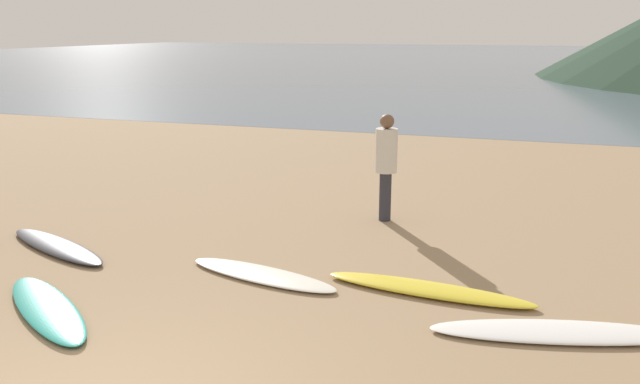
% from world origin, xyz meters
% --- Properties ---
extents(ground_plane, '(120.00, 120.00, 0.20)m').
position_xyz_m(ground_plane, '(0.00, 10.00, -0.10)').
color(ground_plane, '#997C5B').
rests_on(ground_plane, ground).
extents(ocean_water, '(140.00, 100.00, 0.01)m').
position_xyz_m(ocean_water, '(0.00, 65.34, 0.00)').
color(ocean_water, slate).
rests_on(ocean_water, ground).
extents(surfboard_2, '(2.37, 1.37, 0.09)m').
position_xyz_m(surfboard_2, '(-3.18, 3.66, 0.05)').
color(surfboard_2, '#333338').
rests_on(surfboard_2, ground).
extents(surfboard_3, '(2.16, 1.73, 0.09)m').
position_xyz_m(surfboard_3, '(-1.82, 1.88, 0.04)').
color(surfboard_3, teal).
rests_on(surfboard_3, ground).
extents(surfboard_4, '(2.26, 0.98, 0.07)m').
position_xyz_m(surfboard_4, '(0.07, 3.61, 0.04)').
color(surfboard_4, silver).
rests_on(surfboard_4, ground).
extents(surfboard_5, '(2.59, 0.69, 0.10)m').
position_xyz_m(surfboard_5, '(2.17, 3.77, 0.05)').
color(surfboard_5, yellow).
rests_on(surfboard_5, ground).
extents(surfboard_6, '(2.72, 1.22, 0.08)m').
position_xyz_m(surfboard_6, '(3.65, 3.10, 0.04)').
color(surfboard_6, white).
rests_on(surfboard_6, ground).
extents(person_0, '(0.36, 0.36, 1.77)m').
position_xyz_m(person_0, '(0.99, 6.58, 1.04)').
color(person_0, '#2D2D38').
rests_on(person_0, ground).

